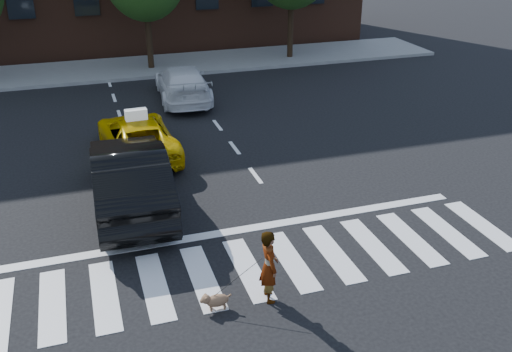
% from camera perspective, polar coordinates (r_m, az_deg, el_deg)
% --- Properties ---
extents(ground, '(120.00, 120.00, 0.00)m').
position_cam_1_polar(ground, '(12.40, -0.83, -9.27)').
color(ground, black).
rests_on(ground, ground).
extents(crosswalk, '(13.00, 2.40, 0.01)m').
position_cam_1_polar(crosswalk, '(12.40, -0.83, -9.24)').
color(crosswalk, silver).
rests_on(crosswalk, ground).
extents(stop_line, '(12.00, 0.30, 0.01)m').
position_cam_1_polar(stop_line, '(13.70, -2.82, -5.61)').
color(stop_line, silver).
rests_on(stop_line, ground).
extents(sidewalk_far, '(30.00, 4.00, 0.15)m').
position_cam_1_polar(sidewalk_far, '(28.30, -11.57, 10.61)').
color(sidewalk_far, slate).
rests_on(sidewalk_far, ground).
extents(taxi, '(2.28, 4.54, 1.23)m').
position_cam_1_polar(taxi, '(18.02, -11.78, 3.92)').
color(taxi, '#DCB104').
rests_on(taxi, ground).
extents(black_sedan, '(1.95, 5.24, 1.71)m').
position_cam_1_polar(black_sedan, '(14.80, -12.50, -0.02)').
color(black_sedan, black).
rests_on(black_sedan, ground).
extents(white_suv, '(2.23, 4.83, 1.37)m').
position_cam_1_polar(white_suv, '(23.10, -7.35, 9.18)').
color(white_suv, silver).
rests_on(white_suv, ground).
extents(woman, '(0.39, 0.58, 1.54)m').
position_cam_1_polar(woman, '(11.13, 1.32, -8.99)').
color(woman, '#999999').
rests_on(woman, ground).
extents(dog, '(0.62, 0.28, 0.35)m').
position_cam_1_polar(dog, '(11.22, -4.13, -12.30)').
color(dog, '#9C704F').
rests_on(dog, ground).
extents(taxi_sign, '(0.66, 0.31, 0.32)m').
position_cam_1_polar(taxi_sign, '(17.57, -11.92, 6.05)').
color(taxi_sign, white).
rests_on(taxi_sign, taxi).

